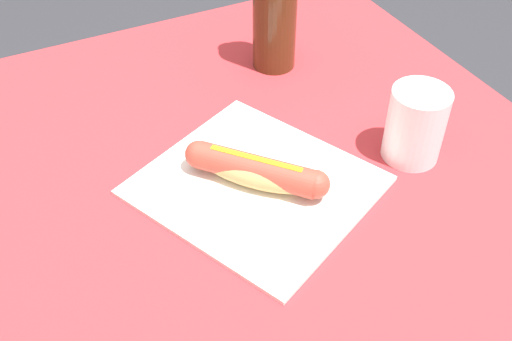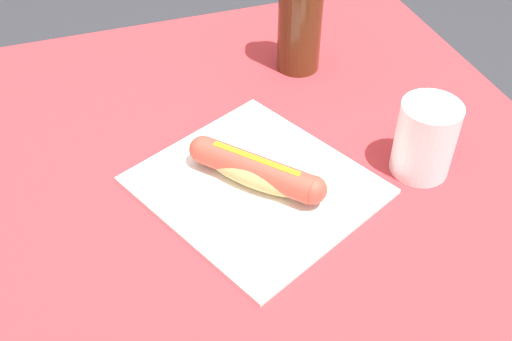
{
  "view_description": "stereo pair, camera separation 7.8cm",
  "coord_description": "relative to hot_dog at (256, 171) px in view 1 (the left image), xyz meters",
  "views": [
    {
      "loc": [
        -0.46,
        0.24,
        1.31
      ],
      "look_at": [
        0.06,
        -0.02,
        0.78
      ],
      "focal_mm": 42.02,
      "sensor_mm": 36.0,
      "label": 1
    },
    {
      "loc": [
        -0.49,
        0.16,
        1.31
      ],
      "look_at": [
        0.06,
        -0.02,
        0.78
      ],
      "focal_mm": 42.02,
      "sensor_mm": 36.0,
      "label": 2
    }
  ],
  "objects": [
    {
      "name": "dining_table",
      "position": [
        -0.06,
        0.02,
        -0.16
      ],
      "size": [
        1.09,
        0.94,
        0.75
      ],
      "color": "brown",
      "rests_on": "ground"
    },
    {
      "name": "paper_wrapper",
      "position": [
        0.0,
        -0.0,
        -0.03
      ],
      "size": [
        0.37,
        0.35,
        0.01
      ],
      "primitive_type": "cube",
      "rotation": [
        0.0,
        0.0,
        0.44
      ],
      "color": "white",
      "rests_on": "dining_table"
    },
    {
      "name": "hot_dog",
      "position": [
        0.0,
        0.0,
        0.0
      ],
      "size": [
        0.16,
        0.15,
        0.05
      ],
      "color": "tan",
      "rests_on": "paper_wrapper"
    },
    {
      "name": "soda_bottle",
      "position": [
        0.26,
        -0.16,
        0.08
      ],
      "size": [
        0.07,
        0.07,
        0.26
      ],
      "color": "#4C2814",
      "rests_on": "dining_table"
    },
    {
      "name": "drinking_cup",
      "position": [
        -0.04,
        -0.22,
        0.02
      ],
      "size": [
        0.08,
        0.08,
        0.11
      ],
      "primitive_type": "cylinder",
      "color": "white",
      "rests_on": "dining_table"
    }
  ]
}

